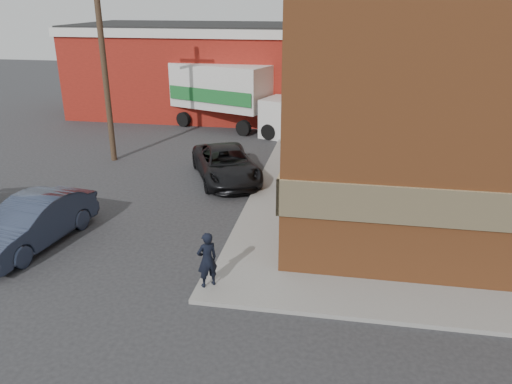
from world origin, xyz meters
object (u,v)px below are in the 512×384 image
at_px(suv_a, 226,164).
at_px(box_truck, 231,93).
at_px(warehouse, 206,69).
at_px(sedan, 32,222).
at_px(man, 207,260).
at_px(utility_pole, 103,56).
at_px(brick_building, 492,66).

distance_m(suv_a, box_truck, 8.74).
xyz_separation_m(warehouse, suv_a, (4.32, -12.71, -2.13)).
relative_size(sedan, suv_a, 0.92).
bearing_deg(man, utility_pole, -93.74).
distance_m(brick_building, suv_a, 11.07).
bearing_deg(man, box_truck, -119.17).
distance_m(man, sedan, 6.12).
bearing_deg(box_truck, brick_building, -9.39).
relative_size(suv_a, box_truck, 0.64).
xyz_separation_m(warehouse, sedan, (-0.12, -19.50, -2.07)).
bearing_deg(brick_building, man, -130.89).
bearing_deg(box_truck, suv_a, -58.61).
bearing_deg(suv_a, sedan, -148.04).
xyz_separation_m(man, sedan, (-5.92, 1.55, -0.13)).
bearing_deg(brick_building, warehouse, 142.80).
xyz_separation_m(warehouse, box_truck, (2.67, -4.25, -0.71)).
bearing_deg(utility_pole, brick_building, -0.02).
height_order(suv_a, box_truck, box_truck).
xyz_separation_m(utility_pole, suv_a, (5.82, -1.71, -4.06)).
relative_size(sedan, box_truck, 0.59).
relative_size(brick_building, suv_a, 3.72).
height_order(brick_building, box_truck, brick_building).
height_order(sedan, box_truck, box_truck).
xyz_separation_m(utility_pole, man, (7.30, -10.05, -3.87)).
bearing_deg(brick_building, utility_pole, 179.98).
bearing_deg(suv_a, brick_building, -15.29).
distance_m(utility_pole, sedan, 9.50).
distance_m(warehouse, suv_a, 13.60).
relative_size(utility_pole, box_truck, 1.17).
xyz_separation_m(utility_pole, box_truck, (4.17, 6.75, -2.65)).
bearing_deg(utility_pole, sedan, -80.81).
distance_m(man, box_truck, 17.13).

